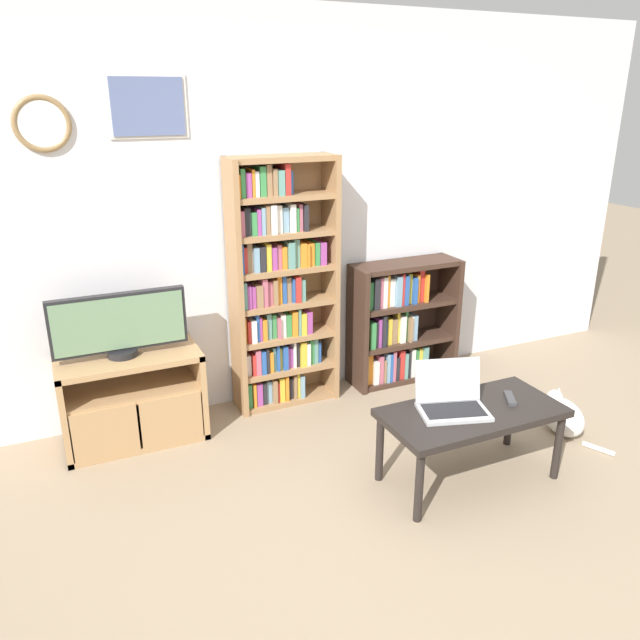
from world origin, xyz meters
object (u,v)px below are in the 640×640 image
bookshelf_tall (278,289)px  bookshelf_short (395,324)px  tv_stand (133,398)px  television (119,325)px  laptop (451,398)px  coffee_table (472,418)px  cat (562,416)px  remote_near_laptop (510,398)px

bookshelf_tall → bookshelf_short: size_ratio=1.86×
tv_stand → television: (-0.03, 0.01, 0.49)m
tv_stand → laptop: size_ratio=1.97×
television → coffee_table: size_ratio=0.79×
television → cat: size_ratio=1.55×
cat → television: bearing=155.5°
laptop → bookshelf_short: bearing=88.7°
tv_stand → remote_near_laptop: size_ratio=5.28×
coffee_table → laptop: (-0.11, 0.06, 0.11)m
television → coffee_table: (1.66, -1.23, -0.39)m
tv_stand → remote_near_laptop: bearing=-32.5°
bookshelf_tall → tv_stand: bearing=-173.1°
coffee_table → remote_near_laptop: remote_near_laptop is taller
laptop → tv_stand: bearing=159.5°
bookshelf_tall → cat: size_ratio=3.36×
laptop → bookshelf_tall: bearing=128.2°
remote_near_laptop → bookshelf_short: bearing=-61.9°
bookshelf_tall → laptop: 1.42m
bookshelf_tall → cat: (1.47, -1.18, -0.70)m
bookshelf_short → laptop: 1.34m
bookshelf_short → bookshelf_tall: bearing=179.0°
coffee_table → tv_stand: bearing=143.4°
tv_stand → bookshelf_short: (1.94, 0.11, 0.15)m
television → coffee_table: 2.10m
bookshelf_short → cat: (0.55, -1.16, -0.32)m
tv_stand → coffee_table: size_ratio=0.85×
tv_stand → bookshelf_tall: size_ratio=0.50×
television → bookshelf_short: bearing=2.8°
television → bookshelf_short: (1.97, 0.10, -0.33)m
tv_stand → laptop: (1.53, -1.16, 0.21)m
coffee_table → cat: (0.86, 0.16, -0.26)m
laptop → cat: (0.97, 0.11, -0.38)m
cat → laptop: bearing=-175.3°
tv_stand → cat: bearing=-22.9°
tv_stand → cat: (2.50, -1.05, -0.16)m
tv_stand → laptop: 1.93m
cat → coffee_table: bearing=-170.9°
television → laptop: 1.97m
tv_stand → bookshelf_tall: bearing=6.9°
bookshelf_short → remote_near_laptop: 1.32m
tv_stand → remote_near_laptop: (1.90, -1.21, 0.16)m
bookshelf_short → tv_stand: bearing=-176.8°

